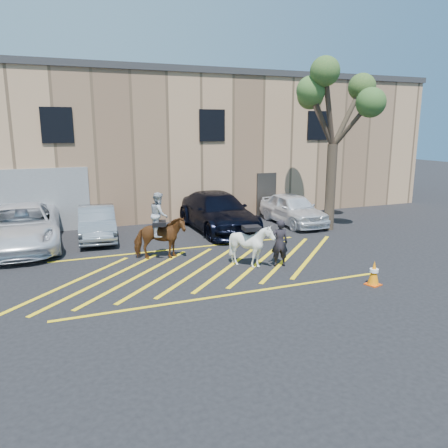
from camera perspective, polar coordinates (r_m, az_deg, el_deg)
name	(u,v)px	position (r m, az deg, el deg)	size (l,w,h in m)	color
ground	(200,265)	(14.67, -3.16, -5.42)	(90.00, 90.00, 0.00)	black
car_white_pickup	(22,227)	(18.28, -24.92, -0.33)	(2.71, 5.87, 1.63)	white
car_silver_sedan	(97,223)	(18.70, -16.24, 0.16)	(1.42, 4.06, 1.34)	gray
car_blue_suv	(218,212)	(19.45, -0.84, 1.60)	(2.32, 5.70, 1.65)	black
car_white_suv	(293,209)	(20.96, 8.99, 1.97)	(1.72, 4.28, 1.46)	white
handler	(280,243)	(14.50, 7.27, -2.48)	(0.57, 0.38, 1.57)	black
warehouse	(132,143)	(25.63, -11.96, 10.33)	(32.42, 10.20, 7.30)	tan
hatching_zone	(203,268)	(14.39, -2.78, -5.74)	(12.60, 5.12, 0.01)	yellow
mounted_bay	(160,232)	(15.28, -8.42, -1.10)	(1.91, 1.17, 2.35)	brown
saddled_white	(251,245)	(14.32, 3.60, -2.76)	(1.32, 1.45, 1.47)	white
traffic_cone	(374,273)	(13.51, 18.98, -6.07)	(0.47, 0.47, 0.73)	#E44509
tree	(335,99)	(19.83, 14.29, 15.56)	(3.99, 4.37, 7.31)	#46392B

